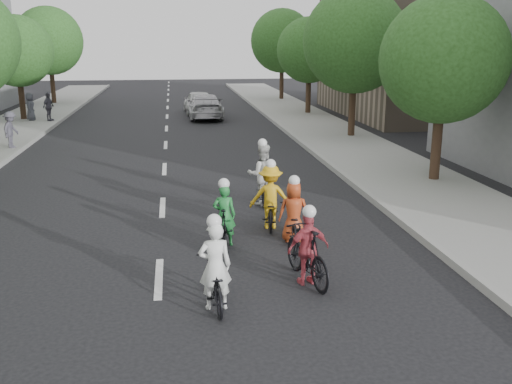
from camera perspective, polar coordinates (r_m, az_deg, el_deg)
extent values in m
plane|color=black|center=(11.52, -9.68, -8.50)|extent=(120.00, 120.00, 0.00)
cube|color=gray|center=(22.39, 11.79, 3.09)|extent=(4.00, 80.00, 0.15)
cube|color=#999993|center=(21.80, 6.96, 3.03)|extent=(0.18, 80.00, 0.18)
cube|color=gray|center=(37.94, 16.51, 13.50)|extent=(10.00, 14.00, 8.00)
cylinder|color=black|center=(35.80, -22.34, 8.36)|extent=(0.32, 0.32, 2.27)
sphere|color=#224717|center=(35.64, -22.80, 12.88)|extent=(4.00, 4.00, 4.00)
cylinder|color=black|center=(44.55, -19.64, 9.82)|extent=(0.32, 0.32, 2.48)
sphere|color=#224717|center=(44.43, -20.02, 14.03)|extent=(4.80, 4.80, 4.80)
cylinder|color=black|center=(19.43, 17.57, 4.13)|extent=(0.32, 0.32, 2.27)
sphere|color=#224717|center=(19.13, 18.24, 12.50)|extent=(4.00, 4.00, 4.00)
cylinder|color=black|center=(27.69, 9.57, 7.87)|extent=(0.32, 0.32, 2.48)
sphere|color=#224717|center=(27.50, 9.87, 14.67)|extent=(4.80, 4.80, 4.80)
cylinder|color=black|center=(36.33, 5.24, 9.47)|extent=(0.32, 0.32, 2.27)
sphere|color=#224717|center=(36.18, 5.35, 13.95)|extent=(4.00, 4.00, 4.00)
cylinder|color=black|center=(45.10, 2.57, 10.70)|extent=(0.32, 0.32, 2.48)
sphere|color=#224717|center=(44.98, 2.62, 14.87)|extent=(4.80, 4.80, 4.80)
imported|color=black|center=(13.37, 3.68, -3.12)|extent=(0.73, 1.60, 0.81)
imported|color=#AE3F1B|center=(13.19, 3.79, -1.98)|extent=(0.75, 0.54, 1.43)
sphere|color=white|center=(12.99, 3.85, 1.12)|extent=(0.26, 0.26, 0.26)
imported|color=black|center=(14.30, 1.38, -1.81)|extent=(0.79, 1.68, 0.85)
imported|color=gold|center=(14.10, 1.45, -0.47)|extent=(1.11, 0.73, 1.60)
sphere|color=white|center=(13.90, 1.47, 2.79)|extent=(0.26, 0.26, 0.26)
imported|color=black|center=(16.32, 0.58, 0.24)|extent=(0.63, 1.58, 0.81)
imported|color=silver|center=(16.11, 0.64, 1.77)|extent=(0.89, 0.71, 1.75)
sphere|color=white|center=(15.93, 0.65, 4.91)|extent=(0.26, 0.26, 0.26)
imported|color=black|center=(11.06, 5.12, -6.22)|extent=(0.90, 1.95, 1.13)
imported|color=#C14451|center=(10.91, 5.26, -5.66)|extent=(0.89, 0.51, 1.43)
sphere|color=white|center=(10.68, 5.35, -1.97)|extent=(0.26, 0.26, 0.26)
imported|color=black|center=(10.14, -4.12, -9.12)|extent=(0.63, 1.61, 0.83)
imported|color=white|center=(9.90, -4.12, -7.39)|extent=(0.59, 0.41, 1.57)
sphere|color=white|center=(9.63, -4.21, -2.95)|extent=(0.26, 0.26, 0.26)
imported|color=black|center=(13.11, -3.21, -3.30)|extent=(0.61, 1.52, 0.89)
imported|color=#217A34|center=(12.94, -3.18, -2.32)|extent=(0.56, 0.40, 1.42)
sphere|color=white|center=(12.74, -3.23, 0.81)|extent=(0.26, 0.26, 0.26)
imported|color=#B0B0B4|center=(34.71, -5.12, 8.54)|extent=(2.05, 5.00, 1.45)
imported|color=silver|center=(37.20, -5.74, 8.97)|extent=(1.94, 4.40, 1.47)
imported|color=#4C4A56|center=(26.19, -23.31, 5.74)|extent=(0.77, 1.09, 1.53)
imported|color=#504E5B|center=(34.37, -20.03, 8.02)|extent=(0.70, 1.01, 1.60)
imported|color=#44454F|center=(34.94, -21.65, 7.92)|extent=(0.49, 0.75, 1.53)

